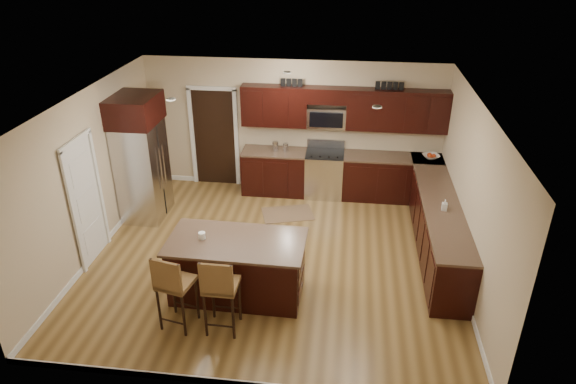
# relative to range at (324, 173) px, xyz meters

# --- Properties ---
(floor) EXTENTS (6.00, 6.00, 0.00)m
(floor) POSITION_rel_range_xyz_m (-0.68, -2.45, -0.47)
(floor) COLOR olive
(floor) RESTS_ON ground
(ceiling) EXTENTS (6.00, 6.00, 0.00)m
(ceiling) POSITION_rel_range_xyz_m (-0.68, -2.45, 2.23)
(ceiling) COLOR silver
(ceiling) RESTS_ON wall_back
(wall_back) EXTENTS (6.00, 0.00, 6.00)m
(wall_back) POSITION_rel_range_xyz_m (-0.68, 0.30, 0.88)
(wall_back) COLOR #C6B28F
(wall_back) RESTS_ON floor
(wall_left) EXTENTS (0.00, 5.50, 5.50)m
(wall_left) POSITION_rel_range_xyz_m (-3.68, -2.45, 0.88)
(wall_left) COLOR #C6B28F
(wall_left) RESTS_ON floor
(wall_right) EXTENTS (0.00, 5.50, 5.50)m
(wall_right) POSITION_rel_range_xyz_m (2.32, -2.45, 0.88)
(wall_right) COLOR #C6B28F
(wall_right) RESTS_ON floor
(base_cabinets) EXTENTS (4.02, 3.96, 0.92)m
(base_cabinets) POSITION_rel_range_xyz_m (1.22, -1.01, -0.01)
(base_cabinets) COLOR black
(base_cabinets) RESTS_ON floor
(upper_cabinets) EXTENTS (4.00, 0.33, 0.80)m
(upper_cabinets) POSITION_rel_range_xyz_m (0.36, 0.13, 1.37)
(upper_cabinets) COLOR black
(upper_cabinets) RESTS_ON wall_back
(range) EXTENTS (0.76, 0.64, 1.11)m
(range) POSITION_rel_range_xyz_m (0.00, 0.00, 0.00)
(range) COLOR silver
(range) RESTS_ON floor
(microwave) EXTENTS (0.76, 0.31, 0.40)m
(microwave) POSITION_rel_range_xyz_m (0.00, 0.15, 1.15)
(microwave) COLOR silver
(microwave) RESTS_ON upper_cabinets
(doorway) EXTENTS (0.85, 0.03, 2.06)m
(doorway) POSITION_rel_range_xyz_m (-2.33, 0.28, 0.56)
(doorway) COLOR black
(doorway) RESTS_ON floor
(pantry_door) EXTENTS (0.03, 0.80, 2.04)m
(pantry_door) POSITION_rel_range_xyz_m (-3.66, -2.75, 0.55)
(pantry_door) COLOR white
(pantry_door) RESTS_ON floor
(letter_decor) EXTENTS (2.20, 0.03, 0.15)m
(letter_decor) POSITION_rel_range_xyz_m (0.22, 0.13, 1.82)
(letter_decor) COLOR black
(letter_decor) RESTS_ON upper_cabinets
(island) EXTENTS (2.00, 1.08, 0.92)m
(island) POSITION_rel_range_xyz_m (-1.07, -3.42, -0.04)
(island) COLOR black
(island) RESTS_ON floor
(stool_left) EXTENTS (0.52, 0.52, 1.16)m
(stool_left) POSITION_rel_range_xyz_m (-1.75, -4.26, 0.25)
(stool_left) COLOR brown
(stool_left) RESTS_ON floor
(stool_mid) EXTENTS (0.45, 0.45, 1.18)m
(stool_mid) POSITION_rel_range_xyz_m (-1.12, -4.27, 0.27)
(stool_mid) COLOR brown
(stool_mid) RESTS_ON floor
(refrigerator) EXTENTS (0.79, 0.98, 2.35)m
(refrigerator) POSITION_rel_range_xyz_m (-3.30, -1.27, 0.73)
(refrigerator) COLOR silver
(refrigerator) RESTS_ON floor
(floor_mat) EXTENTS (1.10, 0.89, 0.01)m
(floor_mat) POSITION_rel_range_xyz_m (-0.64, -0.93, -0.47)
(floor_mat) COLOR brown
(floor_mat) RESTS_ON floor
(fruit_bowl) EXTENTS (0.41, 0.41, 0.08)m
(fruit_bowl) POSITION_rel_range_xyz_m (2.07, -0.00, 0.49)
(fruit_bowl) COLOR silver
(fruit_bowl) RESTS_ON base_cabinets
(soap_bottle) EXTENTS (0.09, 0.09, 0.18)m
(soap_bottle) POSITION_rel_range_xyz_m (2.02, -2.11, 0.54)
(soap_bottle) COLOR #B2B2B2
(soap_bottle) RESTS_ON base_cabinets
(canister_tall) EXTENTS (0.12, 0.12, 0.20)m
(canister_tall) POSITION_rel_range_xyz_m (-1.00, -0.00, 0.55)
(canister_tall) COLOR silver
(canister_tall) RESTS_ON base_cabinets
(canister_short) EXTENTS (0.11, 0.11, 0.17)m
(canister_short) POSITION_rel_range_xyz_m (-0.79, -0.00, 0.53)
(canister_short) COLOR silver
(canister_short) RESTS_ON base_cabinets
(island_jar) EXTENTS (0.10, 0.10, 0.10)m
(island_jar) POSITION_rel_range_xyz_m (-1.57, -3.42, 0.50)
(island_jar) COLOR white
(island_jar) RESTS_ON island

